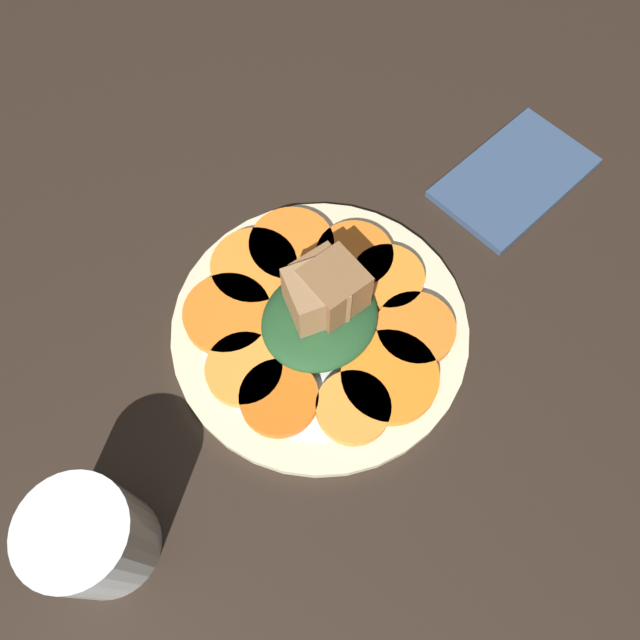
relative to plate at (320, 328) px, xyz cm
name	(u,v)px	position (x,y,z in cm)	size (l,w,h in cm)	color
table_slab	(320,334)	(0.00, 0.00, -1.52)	(120.00, 120.00, 2.00)	black
plate	(320,328)	(0.00, 0.00, 0.00)	(26.87, 26.87, 1.05)	beige
carrot_slice_0	(388,278)	(-7.66, 1.00, 1.15)	(6.73, 6.73, 1.14)	orange
carrot_slice_1	(354,256)	(-7.09, -2.82, 1.15)	(7.28, 7.28, 1.14)	orange
carrot_slice_2	(292,245)	(-3.58, -7.74, 1.15)	(8.07, 8.07, 1.14)	orange
carrot_slice_3	(254,267)	(0.56, -8.37, 1.15)	(8.07, 8.07, 1.14)	orange
carrot_slice_4	(227,314)	(5.51, -6.28, 1.15)	(7.93, 7.93, 1.14)	orange
carrot_slice_5	(244,369)	(7.85, -1.18, 1.15)	(6.68, 6.68, 1.14)	orange
carrot_slice_6	(279,398)	(7.36, 2.80, 1.15)	(6.73, 6.73, 1.14)	orange
carrot_slice_7	(353,408)	(3.40, 7.69, 1.15)	(6.33, 6.33, 1.14)	orange
carrot_slice_8	(390,377)	(-0.79, 7.86, 1.15)	(8.43, 8.43, 1.14)	orange
carrot_slice_9	(416,329)	(-5.71, 6.31, 1.15)	(7.05, 7.05, 1.14)	orange
center_pile	(321,305)	(-0.43, -0.28, 3.57)	(10.83, 9.75, 7.16)	#1E4723
fork	(282,293)	(0.39, -4.63, 0.78)	(16.81, 8.11, 0.40)	#B2B2B7
water_glass	(92,539)	(24.74, 2.37, 4.07)	(7.94, 7.94, 9.18)	silver
napkin	(514,178)	(-26.31, 1.26, -0.12)	(16.39, 9.84, 0.80)	#334766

